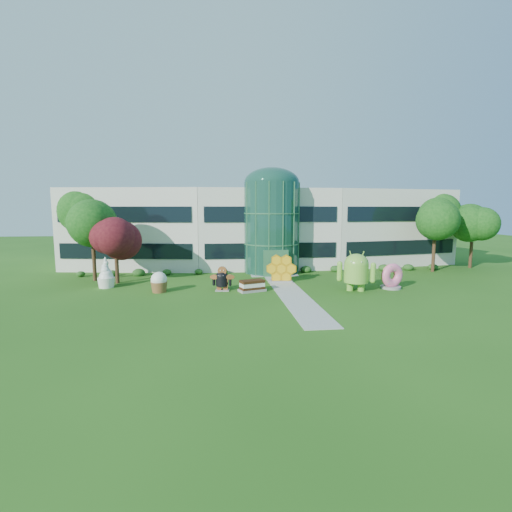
{
  "coord_description": "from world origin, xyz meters",
  "views": [
    {
      "loc": [
        -6.43,
        -28.37,
        7.13
      ],
      "look_at": [
        -2.42,
        6.0,
        2.6
      ],
      "focal_mm": 26.0,
      "sensor_mm": 36.0,
      "label": 1
    }
  ],
  "objects_px": {
    "donut": "(391,276)",
    "android_green": "(356,269)",
    "android_black": "(222,279)",
    "gingerbread": "(222,278)"
  },
  "relations": [
    {
      "from": "android_black",
      "to": "gingerbread",
      "type": "distance_m",
      "value": 0.17
    },
    {
      "from": "gingerbread",
      "to": "donut",
      "type": "bearing_deg",
      "value": 3.68
    },
    {
      "from": "donut",
      "to": "android_black",
      "type": "bearing_deg",
      "value": 161.72
    },
    {
      "from": "donut",
      "to": "gingerbread",
      "type": "bearing_deg",
      "value": 162.29
    },
    {
      "from": "android_black",
      "to": "gingerbread",
      "type": "height_order",
      "value": "gingerbread"
    },
    {
      "from": "donut",
      "to": "android_green",
      "type": "bearing_deg",
      "value": 174.62
    },
    {
      "from": "android_black",
      "to": "donut",
      "type": "xyz_separation_m",
      "value": [
        14.92,
        -0.96,
        0.15
      ]
    },
    {
      "from": "android_black",
      "to": "donut",
      "type": "distance_m",
      "value": 14.96
    },
    {
      "from": "android_green",
      "to": "android_black",
      "type": "xyz_separation_m",
      "value": [
        -11.44,
        1.53,
        -0.91
      ]
    },
    {
      "from": "android_black",
      "to": "donut",
      "type": "height_order",
      "value": "donut"
    }
  ]
}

